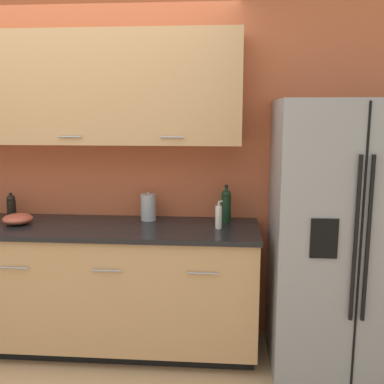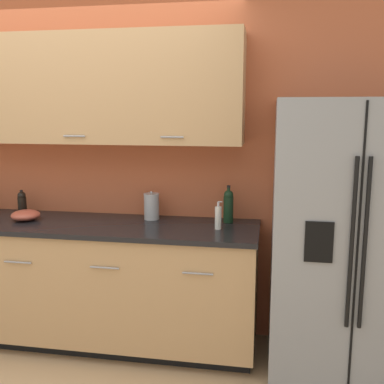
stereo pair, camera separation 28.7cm
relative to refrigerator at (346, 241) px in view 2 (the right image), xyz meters
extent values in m
cube|color=#BC5B38|center=(-1.96, 0.40, 0.39)|extent=(10.00, 0.05, 2.60)
cube|color=tan|center=(-1.87, 0.22, 0.99)|extent=(2.35, 0.32, 0.78)
cylinder|color=#99999E|center=(-1.87, 0.05, 0.66)|extent=(0.16, 0.01, 0.01)
cylinder|color=#99999E|center=(-1.16, 0.05, 0.66)|extent=(0.16, 0.01, 0.01)
cube|color=black|center=(-1.87, 0.10, -0.86)|extent=(2.56, 0.54, 0.09)
cube|color=tan|center=(-1.87, 0.06, -0.41)|extent=(2.60, 0.62, 0.81)
cube|color=black|center=(-1.87, 0.05, 0.01)|extent=(2.62, 0.64, 0.03)
cylinder|color=#99999E|center=(-2.18, -0.26, -0.19)|extent=(0.20, 0.01, 0.01)
cylinder|color=#99999E|center=(-1.56, -0.26, -0.19)|extent=(0.20, 0.01, 0.01)
cylinder|color=#99999E|center=(-0.93, -0.26, -0.19)|extent=(0.20, 0.01, 0.01)
cube|color=gray|center=(0.00, 0.00, 0.00)|extent=(0.95, 0.74, 1.81)
cube|color=black|center=(0.00, -0.37, 0.00)|extent=(0.01, 0.01, 1.77)
cylinder|color=black|center=(-0.03, -0.39, 0.09)|extent=(0.02, 0.02, 1.00)
cylinder|color=black|center=(0.04, -0.39, 0.09)|extent=(0.02, 0.02, 1.00)
cube|color=black|center=(-0.21, -0.37, 0.09)|extent=(0.16, 0.01, 0.24)
cylinder|color=black|center=(-0.79, 0.25, 0.12)|extent=(0.07, 0.07, 0.19)
sphere|color=black|center=(-0.79, 0.25, 0.23)|extent=(0.07, 0.07, 0.07)
cylinder|color=black|center=(-0.79, 0.25, 0.25)|extent=(0.02, 0.02, 0.07)
cylinder|color=black|center=(-0.79, 0.25, 0.29)|extent=(0.03, 0.03, 0.02)
cylinder|color=silver|center=(-0.84, 0.04, 0.11)|extent=(0.05, 0.05, 0.16)
cylinder|color=#B2B2B5|center=(-0.84, 0.04, 0.20)|extent=(0.02, 0.02, 0.04)
cylinder|color=#B2B2B5|center=(-0.83, 0.04, 0.22)|extent=(0.03, 0.01, 0.01)
cylinder|color=black|center=(-2.42, 0.24, 0.10)|extent=(0.07, 0.07, 0.13)
sphere|color=black|center=(-2.42, 0.24, 0.17)|extent=(0.06, 0.06, 0.06)
cylinder|color=black|center=(-2.42, 0.24, 0.18)|extent=(0.02, 0.02, 0.05)
cylinder|color=black|center=(-2.42, 0.24, 0.21)|extent=(0.02, 0.02, 0.01)
cylinder|color=#A3A3A5|center=(-1.37, 0.24, 0.12)|extent=(0.11, 0.11, 0.18)
cylinder|color=#A3A3A5|center=(-1.37, 0.24, 0.22)|extent=(0.12, 0.12, 0.01)
sphere|color=#A3A3A5|center=(-1.37, 0.24, 0.23)|extent=(0.02, 0.02, 0.02)
ellipsoid|color=#B24C38|center=(-2.28, 0.04, 0.07)|extent=(0.21, 0.21, 0.08)
camera|label=1|loc=(-0.79, -2.98, 0.83)|focal=42.00mm
camera|label=2|loc=(-0.50, -2.94, 0.83)|focal=42.00mm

